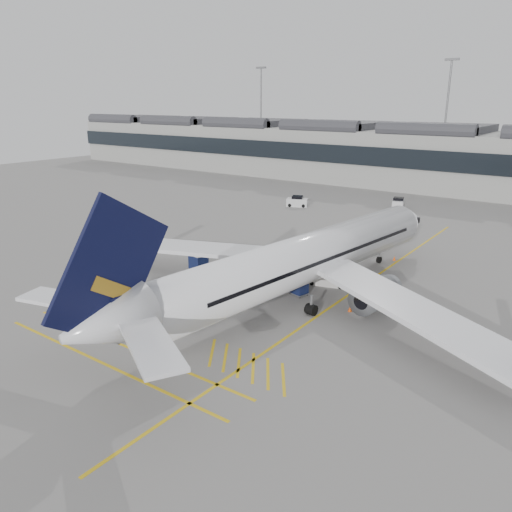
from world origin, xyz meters
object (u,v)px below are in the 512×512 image
Objects in this scene: airliner_main at (300,261)px; belt_loader at (327,279)px; pushback_tug at (197,298)px; ramp_agent_a at (284,282)px; baggage_cart_a at (299,286)px; ramp_agent_b at (252,276)px.

airliner_main is 9.60× the size of belt_loader.
ramp_agent_a is at bearing 75.81° from pushback_tug.
airliner_main is 5.50m from belt_loader.
baggage_cart_a is at bearing 67.76° from pushback_tug.
baggage_cart_a is 0.93× the size of ramp_agent_b.
baggage_cart_a reaches higher than pushback_tug.
ramp_agent_a is at bearing 166.74° from ramp_agent_b.
ramp_agent_b is at bearing -156.65° from belt_loader.
airliner_main is 9.61m from pushback_tug.
ramp_agent_a is 8.40m from pushback_tug.
baggage_cart_a is at bearing -116.33° from belt_loader.
belt_loader is 2.68× the size of baggage_cart_a.
belt_loader is 2.49× the size of ramp_agent_b.
airliner_main is 25.76× the size of baggage_cart_a.
ramp_agent_b is at bearing 152.00° from ramp_agent_a.
airliner_main is at bearing -57.69° from ramp_agent_a.
baggage_cart_a is at bearing 132.16° from airliner_main.
pushback_tug is at bearing 56.48° from ramp_agent_b.
airliner_main is at bearing 155.06° from ramp_agent_b.
airliner_main is 3.41m from ramp_agent_a.
pushback_tug is (-6.03, -7.11, -0.28)m from baggage_cart_a.
pushback_tug is (-1.15, -6.49, -0.38)m from ramp_agent_b.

